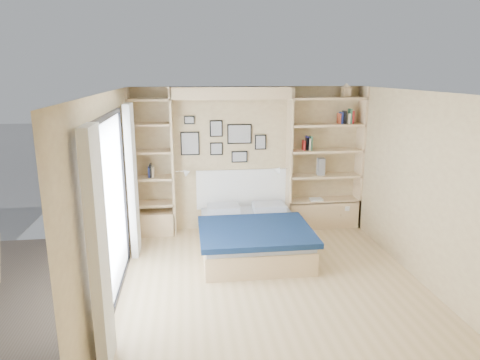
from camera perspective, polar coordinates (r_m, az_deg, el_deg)
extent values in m
plane|color=tan|center=(5.83, 4.21, -13.82)|extent=(4.50, 4.50, 0.00)
plane|color=#CBB480|center=(7.51, 1.04, 2.81)|extent=(4.00, 0.00, 4.00)
plane|color=#CBB480|center=(3.33, 12.37, -12.62)|extent=(4.00, 0.00, 4.00)
plane|color=#CBB480|center=(5.34, -17.11, -2.58)|extent=(0.00, 4.50, 4.50)
plane|color=#CBB480|center=(6.07, 23.29, -1.12)|extent=(0.00, 4.50, 4.50)
plane|color=white|center=(5.15, 4.73, 11.56)|extent=(4.50, 4.50, 0.00)
cube|color=beige|center=(7.27, -8.96, 2.25)|extent=(0.04, 0.35, 2.50)
cube|color=beige|center=(7.47, 6.56, 2.66)|extent=(0.04, 0.35, 2.50)
cube|color=beige|center=(7.16, -1.14, 11.53)|extent=(2.00, 0.35, 0.20)
cube|color=beige|center=(7.87, 15.66, 2.81)|extent=(0.04, 0.35, 2.50)
cube|color=beige|center=(7.32, -14.29, 2.07)|extent=(0.04, 0.35, 2.50)
cube|color=beige|center=(7.91, 10.95, -4.38)|extent=(1.30, 0.35, 0.50)
cube|color=beige|center=(7.57, -11.32, -5.63)|extent=(0.70, 0.35, 0.40)
cube|color=black|center=(5.15, -17.58, 7.94)|extent=(0.04, 2.08, 0.06)
cube|color=black|center=(5.79, -15.91, -14.22)|extent=(0.04, 2.08, 0.06)
cube|color=black|center=(4.43, -18.78, -8.21)|extent=(0.04, 0.06, 2.20)
cube|color=black|center=(6.34, -15.23, -1.24)|extent=(0.04, 0.06, 2.20)
cube|color=silver|center=(5.37, -16.80, -3.91)|extent=(0.01, 2.00, 2.20)
cube|color=white|center=(4.14, -18.35, -9.03)|extent=(0.10, 0.45, 2.30)
cube|color=white|center=(6.58, -14.16, -0.15)|extent=(0.10, 0.45, 2.30)
cube|color=beige|center=(7.83, 11.04, -2.64)|extent=(1.30, 0.35, 0.04)
cube|color=beige|center=(7.72, 11.19, 0.56)|extent=(1.30, 0.35, 0.04)
cube|color=beige|center=(7.62, 11.35, 3.85)|extent=(1.30, 0.35, 0.04)
cube|color=beige|center=(7.56, 11.52, 7.21)|extent=(1.30, 0.35, 0.04)
cube|color=beige|center=(7.52, 11.69, 10.61)|extent=(1.30, 0.35, 0.04)
cube|color=beige|center=(7.46, -11.45, -3.10)|extent=(0.70, 0.35, 0.04)
cube|color=beige|center=(7.34, -11.62, 0.25)|extent=(0.70, 0.35, 0.04)
cube|color=beige|center=(7.25, -11.79, 3.71)|extent=(0.70, 0.35, 0.04)
cube|color=beige|center=(7.19, -11.98, 7.24)|extent=(0.70, 0.35, 0.04)
cube|color=beige|center=(7.15, -12.14, 10.42)|extent=(0.70, 0.35, 0.04)
cube|color=beige|center=(6.75, 1.60, -8.14)|extent=(1.55, 1.93, 0.34)
cube|color=#B3B8C3|center=(6.67, 1.62, -6.40)|extent=(1.51, 1.89, 0.10)
cube|color=#0F2346|center=(6.34, 2.08, -6.84)|extent=(1.65, 1.35, 0.08)
cube|color=#B3B8C3|center=(7.21, -2.23, -3.86)|extent=(0.53, 0.39, 0.12)
cube|color=#B3B8C3|center=(7.31, 3.83, -3.62)|extent=(0.53, 0.39, 0.12)
cube|color=white|center=(7.59, 0.39, -1.18)|extent=(1.65, 0.04, 0.70)
cube|color=black|center=(7.36, -6.68, 4.85)|extent=(0.32, 0.02, 0.40)
cube|color=gray|center=(7.35, -6.68, 4.84)|extent=(0.28, 0.01, 0.36)
cube|color=black|center=(7.34, -3.20, 6.87)|extent=(0.22, 0.02, 0.28)
cube|color=gray|center=(7.33, -3.19, 6.86)|extent=(0.18, 0.01, 0.24)
cube|color=black|center=(7.39, -3.16, 4.18)|extent=(0.22, 0.02, 0.22)
cube|color=gray|center=(7.38, -3.15, 4.17)|extent=(0.18, 0.01, 0.18)
cube|color=black|center=(7.39, -0.07, 6.16)|extent=(0.42, 0.02, 0.34)
cube|color=gray|center=(7.38, -0.06, 6.15)|extent=(0.38, 0.01, 0.30)
cube|color=black|center=(7.46, -0.07, 3.12)|extent=(0.28, 0.02, 0.20)
cube|color=gray|center=(7.45, -0.06, 3.10)|extent=(0.24, 0.01, 0.16)
cube|color=black|center=(7.47, 2.76, 5.06)|extent=(0.20, 0.02, 0.26)
cube|color=gray|center=(7.46, 2.77, 5.05)|extent=(0.16, 0.01, 0.22)
cube|color=black|center=(7.30, -6.77, 7.95)|extent=(0.18, 0.02, 0.14)
cube|color=gray|center=(7.29, -6.77, 7.94)|extent=(0.14, 0.01, 0.10)
cylinder|color=silver|center=(7.22, -7.83, 1.16)|extent=(0.20, 0.02, 0.02)
cone|color=white|center=(7.22, -7.03, 1.02)|extent=(0.13, 0.12, 0.15)
cylinder|color=silver|center=(7.40, 5.61, 1.53)|extent=(0.20, 0.02, 0.02)
cone|color=white|center=(7.38, 4.85, 1.36)|extent=(0.13, 0.12, 0.15)
cube|color=#A51E1E|center=(7.49, 8.49, 4.59)|extent=(0.02, 0.15, 0.17)
cube|color=navy|center=(7.49, 8.93, 4.88)|extent=(0.03, 0.15, 0.24)
cube|color=black|center=(7.50, 8.93, 4.79)|extent=(0.03, 0.15, 0.22)
cube|color=#BFB28C|center=(7.51, 9.19, 4.73)|extent=(0.04, 0.15, 0.20)
cube|color=#26593F|center=(7.51, 9.39, 4.87)|extent=(0.03, 0.15, 0.24)
cube|color=#AD4428|center=(7.61, 13.06, 7.99)|extent=(0.02, 0.15, 0.18)
cube|color=navy|center=(7.62, 13.32, 8.07)|extent=(0.03, 0.15, 0.20)
cube|color=black|center=(7.64, 13.72, 8.13)|extent=(0.03, 0.15, 0.22)
cube|color=beige|center=(7.67, 14.18, 7.95)|extent=(0.04, 0.15, 0.17)
cube|color=#26593F|center=(7.67, 14.44, 8.24)|extent=(0.03, 0.15, 0.25)
cube|color=#A51E1E|center=(7.69, 14.69, 8.12)|extent=(0.03, 0.15, 0.22)
cube|color=navy|center=(7.32, -12.01, 1.05)|extent=(0.02, 0.15, 0.18)
cube|color=black|center=(7.31, -11.84, 1.28)|extent=(0.03, 0.15, 0.23)
cube|color=tan|center=(7.31, -11.51, 1.10)|extent=(0.03, 0.15, 0.18)
cube|color=beige|center=(7.61, 13.95, 11.25)|extent=(0.13, 0.13, 0.15)
cone|color=beige|center=(7.61, 14.00, 12.11)|extent=(0.20, 0.20, 0.08)
cube|color=slate|center=(7.65, 10.72, 1.77)|extent=(0.12, 0.12, 0.30)
cube|color=white|center=(7.73, 10.11, -2.56)|extent=(0.22, 0.16, 0.03)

